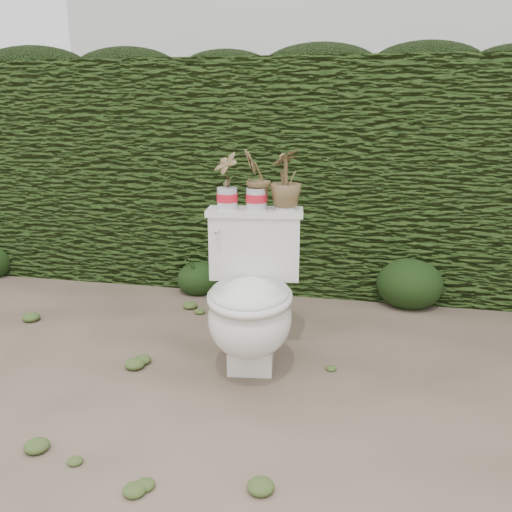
% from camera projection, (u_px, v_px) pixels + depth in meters
% --- Properties ---
extents(ground, '(60.00, 60.00, 0.00)m').
position_uv_depth(ground, '(271.00, 369.00, 2.76)').
color(ground, gray).
rests_on(ground, ground).
extents(hedge, '(8.00, 1.00, 1.60)m').
position_uv_depth(hedge, '(310.00, 174.00, 4.05)').
color(hedge, '#37541C').
rests_on(hedge, ground).
extents(house_wall, '(8.00, 3.50, 4.00)m').
position_uv_depth(house_wall, '(389.00, 54.00, 7.75)').
color(house_wall, silver).
rests_on(house_wall, ground).
extents(toilet, '(0.54, 0.73, 0.78)m').
position_uv_depth(toilet, '(251.00, 301.00, 2.70)').
color(toilet, white).
rests_on(toilet, ground).
extents(potted_plant_left, '(0.17, 0.17, 0.28)m').
position_uv_depth(potted_plant_left, '(227.00, 182.00, 2.79)').
color(potted_plant_left, '#226E22').
rests_on(potted_plant_left, toilet).
extents(potted_plant_center, '(0.19, 0.20, 0.29)m').
position_uv_depth(potted_plant_center, '(256.00, 181.00, 2.78)').
color(potted_plant_center, '#226E22').
rests_on(potted_plant_center, toilet).
extents(potted_plant_right, '(0.22, 0.22, 0.29)m').
position_uv_depth(potted_plant_right, '(286.00, 181.00, 2.76)').
color(potted_plant_right, '#226E22').
rests_on(potted_plant_right, toilet).
extents(liriope_clump_1, '(0.31, 0.31, 0.25)m').
position_uv_depth(liriope_clump_1, '(199.00, 275.00, 3.87)').
color(liriope_clump_1, '#203813').
rests_on(liriope_clump_1, ground).
extents(liriope_clump_2, '(0.44, 0.44, 0.35)m').
position_uv_depth(liriope_clump_2, '(410.00, 279.00, 3.62)').
color(liriope_clump_2, '#203813').
rests_on(liriope_clump_2, ground).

